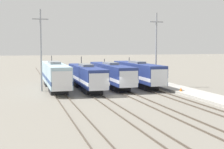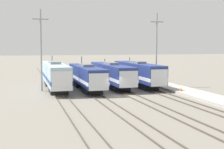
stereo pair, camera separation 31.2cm
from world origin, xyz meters
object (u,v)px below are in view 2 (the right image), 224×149
Objects in this scene: locomotive_far_left at (55,75)px; traffic_cone at (181,89)px; catenary_tower_left at (41,48)px; catenary_tower_right at (156,48)px; locomotive_center_right at (112,74)px; locomotive_far_right at (138,73)px; locomotive_center_left at (87,77)px.

traffic_cone is at bearing -29.58° from locomotive_far_left.
locomotive_far_left is 19.34m from traffic_cone.
catenary_tower_right is (18.45, 0.00, 0.00)m from catenary_tower_left.
locomotive_far_left is 1.06× the size of locomotive_center_right.
catenary_tower_left and catenary_tower_right have the same top height.
traffic_cone is (2.83, -9.61, -1.56)m from locomotive_far_right.
locomotive_far_left is 16.94m from catenary_tower_right.
locomotive_far_right is at bearing 106.38° from traffic_cone.
locomotive_far_left is at bearing -178.53° from locomotive_center_right.
traffic_cone is (18.89, -7.69, -5.79)m from catenary_tower_left.
catenary_tower_left reaches higher than locomotive_center_left.
locomotive_center_right is 35.91× the size of traffic_cone.
locomotive_far_left is 1.61× the size of catenary_tower_left.
locomotive_far_left is 13.93m from locomotive_far_right.
catenary_tower_right is (7.03, -2.06, 4.29)m from locomotive_center_right.
locomotive_far_right is at bearing 6.81° from catenary_tower_left.
locomotive_far_right is 16.72m from catenary_tower_left.
locomotive_far_left is 1.08× the size of locomotive_far_right.
locomotive_center_right is 1.01× the size of locomotive_far_right.
catenary_tower_right is at bearing -16.32° from locomotive_center_right.
traffic_cone is (16.76, -9.51, -1.63)m from locomotive_far_left.
traffic_cone is (12.11, -7.47, -1.45)m from locomotive_center_left.
locomotive_center_left is 0.93× the size of locomotive_center_right.
traffic_cone is at bearing -86.76° from catenary_tower_right.
locomotive_center_left is at bearing -178.90° from catenary_tower_right.
locomotive_far_left is 1.14× the size of locomotive_center_left.
locomotive_center_right is at bearing 127.45° from traffic_cone.
locomotive_center_left is 8.05m from catenary_tower_left.
locomotive_center_right is at bearing 163.68° from catenary_tower_right.
locomotive_center_left is 0.95× the size of locomotive_far_right.
locomotive_far_right is (13.93, 0.10, -0.07)m from locomotive_far_left.
locomotive_center_left is 33.50× the size of traffic_cone.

